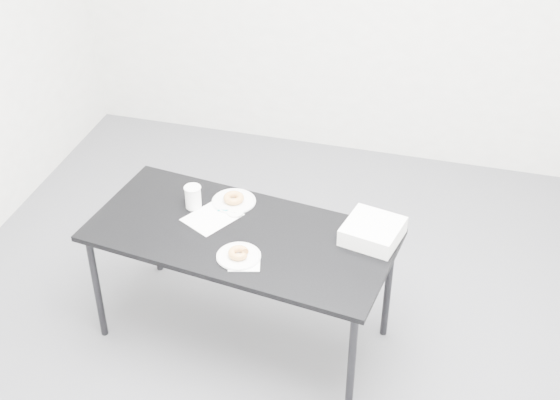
% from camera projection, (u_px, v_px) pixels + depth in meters
% --- Properties ---
extents(floor, '(4.00, 4.00, 0.00)m').
position_uv_depth(floor, '(277.00, 327.00, 4.35)').
color(floor, '#505056').
rests_on(floor, ground).
extents(table, '(1.61, 0.92, 0.70)m').
position_uv_depth(table, '(241.00, 241.00, 3.94)').
color(table, black).
rests_on(table, floor).
extents(scorecard, '(0.31, 0.33, 0.00)m').
position_uv_depth(scorecard, '(212.00, 217.00, 4.01)').
color(scorecard, white).
rests_on(scorecard, table).
extents(logo_patch, '(0.06, 0.06, 0.00)m').
position_uv_depth(logo_patch, '(234.00, 211.00, 4.05)').
color(logo_patch, green).
rests_on(logo_patch, scorecard).
extents(pen, '(0.12, 0.04, 0.01)m').
position_uv_depth(pen, '(229.00, 211.00, 4.05)').
color(pen, '#0D9394').
rests_on(pen, scorecard).
extents(napkin, '(0.18, 0.18, 0.00)m').
position_uv_depth(napkin, '(244.00, 261.00, 3.72)').
color(napkin, white).
rests_on(napkin, table).
extents(plate_near, '(0.22, 0.22, 0.01)m').
position_uv_depth(plate_near, '(239.00, 256.00, 3.75)').
color(plate_near, white).
rests_on(plate_near, napkin).
extents(donut_near, '(0.11, 0.11, 0.03)m').
position_uv_depth(donut_near, '(238.00, 253.00, 3.73)').
color(donut_near, '#D08841').
rests_on(donut_near, plate_near).
extents(plate_far, '(0.23, 0.23, 0.01)m').
position_uv_depth(plate_far, '(234.00, 201.00, 4.13)').
color(plate_far, white).
rests_on(plate_far, table).
extents(donut_far, '(0.14, 0.14, 0.04)m').
position_uv_depth(donut_far, '(234.00, 198.00, 4.11)').
color(donut_far, '#D08841').
rests_on(donut_far, plate_far).
extents(coffee_cup, '(0.08, 0.08, 0.13)m').
position_uv_depth(coffee_cup, '(193.00, 197.00, 4.05)').
color(coffee_cup, white).
rests_on(coffee_cup, table).
extents(cup_lid, '(0.08, 0.08, 0.01)m').
position_uv_depth(cup_lid, '(235.00, 213.00, 4.03)').
color(cup_lid, white).
rests_on(cup_lid, table).
extents(bakery_box, '(0.32, 0.32, 0.09)m').
position_uv_depth(bakery_box, '(373.00, 231.00, 3.84)').
color(bakery_box, white).
rests_on(bakery_box, table).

